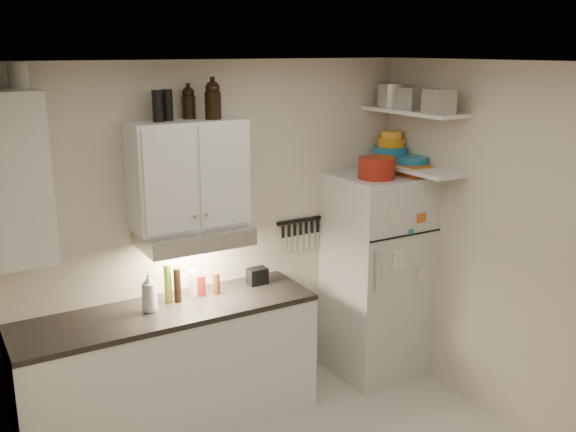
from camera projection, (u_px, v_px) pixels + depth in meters
ceiling at (334, 61)px, 3.30m from camera, size 3.20×3.00×0.02m
back_wall at (220, 234)px, 4.89m from camera, size 3.20×0.02×2.60m
left_wall at (28, 368)px, 2.84m from camera, size 0.02×3.00×2.60m
right_wall at (524, 254)px, 4.41m from camera, size 0.02×3.00×2.60m
base_cabinet at (170, 371)px, 4.58m from camera, size 2.10×0.60×0.88m
countertop at (167, 311)px, 4.46m from camera, size 2.10×0.62×0.04m
upper_cabinet at (188, 174)px, 4.46m from camera, size 0.80×0.33×0.75m
side_cabinet at (15, 176)px, 3.77m from camera, size 0.33×0.55×1.00m
range_hood at (194, 236)px, 4.52m from camera, size 0.76×0.46×0.12m
fridge at (376, 275)px, 5.32m from camera, size 0.70×0.68×1.70m
shelf_hi at (414, 112)px, 4.96m from camera, size 0.30×0.95×0.03m
shelf_lo at (411, 168)px, 5.07m from camera, size 0.30×0.95×0.03m
knife_strip at (300, 220)px, 5.20m from camera, size 0.42×0.02×0.03m
dutch_oven at (377, 168)px, 4.93m from camera, size 0.30×0.30×0.17m
book_stack at (414, 170)px, 5.06m from camera, size 0.21×0.25×0.08m
spice_jar at (388, 170)px, 5.04m from camera, size 0.08×0.08×0.10m
stock_pot at (393, 95)px, 5.16m from camera, size 0.32×0.32×0.19m
tin_a at (409, 99)px, 4.90m from camera, size 0.21×0.20×0.17m
tin_b at (439, 102)px, 4.60m from camera, size 0.19×0.19×0.18m
bowl_teal at (390, 153)px, 5.31m from camera, size 0.28×0.28×0.11m
bowl_orange at (391, 142)px, 5.31m from camera, size 0.23×0.23×0.07m
bowl_yellow at (391, 135)px, 5.30m from camera, size 0.18×0.18×0.06m
plates at (412, 161)px, 5.11m from camera, size 0.30×0.30×0.06m
growler_a at (189, 102)px, 4.43m from camera, size 0.12×0.12×0.23m
growler_b at (213, 100)px, 4.40m from camera, size 0.13×0.13×0.27m
thermos_a at (167, 105)px, 4.31m from camera, size 0.08×0.08×0.21m
thermos_b at (158, 106)px, 4.24m from camera, size 0.08×0.08×0.21m
side_jar at (18, 75)px, 3.68m from camera, size 0.12×0.12×0.15m
soap_bottle at (149, 290)px, 4.38m from camera, size 0.15×0.15×0.32m
pepper_mill at (216, 283)px, 4.71m from camera, size 0.07×0.07×0.16m
oil_bottle at (168, 283)px, 4.55m from camera, size 0.06×0.06×0.28m
vinegar_bottle at (177, 285)px, 4.55m from camera, size 0.06×0.06×0.25m
clear_bottle at (194, 283)px, 4.67m from camera, size 0.08×0.08×0.19m
red_jar at (200, 285)px, 4.69m from camera, size 0.10×0.10×0.15m
caddy at (257, 276)px, 4.92m from camera, size 0.15×0.11×0.13m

